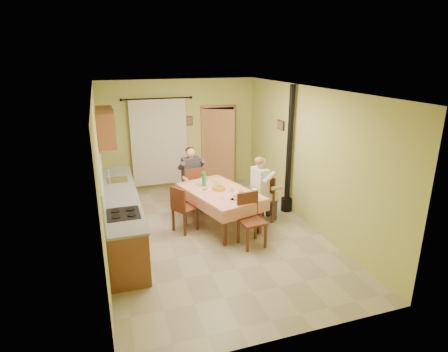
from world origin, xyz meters
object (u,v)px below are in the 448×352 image
object	(u,v)px
chair_near	(251,231)
man_far	(191,171)
chair_right	(261,208)
chair_left	(185,217)
man_right	(261,182)
dining_table	(220,208)
stove_flue	(288,167)
chair_far	(192,196)

from	to	relation	value
chair_near	man_far	xyz separation A→B (m)	(-0.61, 2.10, 0.59)
chair_right	chair_left	size ratio (longest dim) A/B	1.04
man_right	chair_near	bearing A→B (deg)	139.87
man_far	man_right	world-z (taller)	same
chair_left	man_right	distance (m)	1.72
chair_right	chair_left	distance (m)	1.63
dining_table	chair_right	world-z (taller)	chair_right
chair_near	stove_flue	world-z (taller)	stove_flue
chair_near	man_far	size ratio (longest dim) A/B	0.71
chair_near	chair_left	xyz separation A→B (m)	(-1.04, 0.97, -0.00)
dining_table	chair_near	distance (m)	1.04
dining_table	stove_flue	distance (m)	1.79
chair_left	stove_flue	size ratio (longest dim) A/B	0.34
chair_right	stove_flue	world-z (taller)	stove_flue
dining_table	chair_far	xyz separation A→B (m)	(-0.32, 1.09, -0.09)
dining_table	chair_left	xyz separation A→B (m)	(-0.75, -0.03, -0.09)
chair_far	chair_left	bearing A→B (deg)	-116.65
man_right	chair_left	bearing A→B (deg)	80.11
chair_far	chair_left	distance (m)	1.19
chair_far	man_far	bearing A→B (deg)	90.00
chair_near	stove_flue	size ratio (longest dim) A/B	0.35
chair_far	man_right	xyz separation A→B (m)	(1.19, -1.17, 0.59)
stove_flue	chair_right	bearing A→B (deg)	-156.96
chair_left	man_right	xyz separation A→B (m)	(1.62, -0.06, 0.59)
chair_far	man_far	world-z (taller)	man_far
chair_left	man_right	bearing A→B (deg)	56.86
chair_right	stove_flue	xyz separation A→B (m)	(0.77, 0.33, 0.73)
chair_left	man_right	world-z (taller)	man_right
chair_near	man_far	distance (m)	2.26
dining_table	chair_near	size ratio (longest dim) A/B	2.08
dining_table	man_far	bearing A→B (deg)	90.65
chair_left	man_far	size ratio (longest dim) A/B	0.68
chair_far	chair_right	world-z (taller)	chair_far
chair_left	man_far	distance (m)	1.34
chair_right	dining_table	bearing A→B (deg)	76.78
chair_near	chair_left	bearing A→B (deg)	-48.79
man_far	man_right	distance (m)	1.68
dining_table	chair_left	bearing A→B (deg)	166.22
chair_near	stove_flue	distance (m)	1.98
stove_flue	chair_left	bearing A→B (deg)	-173.58
dining_table	chair_far	world-z (taller)	chair_far
dining_table	stove_flue	bearing A→B (deg)	-7.34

